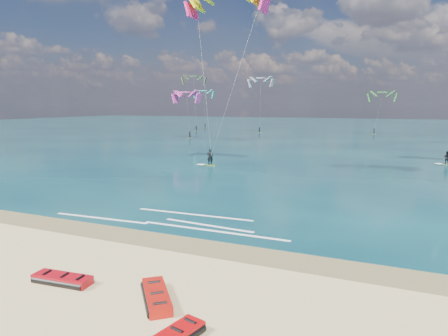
{
  "coord_description": "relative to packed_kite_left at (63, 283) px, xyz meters",
  "views": [
    {
      "loc": [
        14.06,
        -14.55,
        7.21
      ],
      "look_at": [
        4.45,
        8.0,
        3.3
      ],
      "focal_mm": 32.0,
      "sensor_mm": 36.0,
      "label": 1
    }
  ],
  "objects": [
    {
      "name": "wet_sand_strip",
      "position": [
        -1.97,
        6.03,
        0.0
      ],
      "size": [
        320.0,
        2.4,
        0.01
      ],
      "primitive_type": "cube",
      "color": "olive",
      "rests_on": "ground"
    },
    {
      "name": "kitesurfer_main",
      "position": [
        -5.71,
        28.66,
        10.44
      ],
      "size": [
        11.2,
        6.15,
        19.95
      ],
      "rotation": [
        0.0,
        0.0,
        0.08
      ],
      "color": "#A6DA19",
      "rests_on": "sea"
    },
    {
      "name": "sea",
      "position": [
        -1.97,
        107.03,
        0.02
      ],
      "size": [
        320.0,
        200.0,
        0.04
      ],
      "primitive_type": "cube",
      "color": "#0A2938",
      "rests_on": "ground"
    },
    {
      "name": "shoreline_foam",
      "position": [
        0.29,
        9.27,
        0.05
      ],
      "size": [
        15.59,
        3.67,
        0.01
      ],
      "color": "white",
      "rests_on": "ground"
    },
    {
      "name": "packed_kite_left",
      "position": [
        0.0,
        0.0,
        0.0
      ],
      "size": [
        2.79,
        1.34,
        0.4
      ],
      "primitive_type": null,
      "rotation": [
        0.0,
        0.0,
        0.09
      ],
      "color": "#AF0913",
      "rests_on": "ground"
    },
    {
      "name": "packed_kite_mid",
      "position": [
        4.36,
        0.22,
        0.0
      ],
      "size": [
        2.77,
        2.98,
        0.43
      ],
      "primitive_type": null,
      "rotation": [
        0.0,
        0.0,
        -0.88
      ],
      "color": "red",
      "rests_on": "ground"
    },
    {
      "name": "ground",
      "position": [
        -1.97,
        43.03,
        0.0
      ],
      "size": [
        320.0,
        320.0,
        0.0
      ],
      "primitive_type": "plane",
      "color": "tan",
      "rests_on": "ground"
    },
    {
      "name": "distant_kites",
      "position": [
        -6.2,
        77.6,
        6.27
      ],
      "size": [
        85.11,
        37.74,
        15.07
      ],
      "color": "orange",
      "rests_on": "ground"
    }
  ]
}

